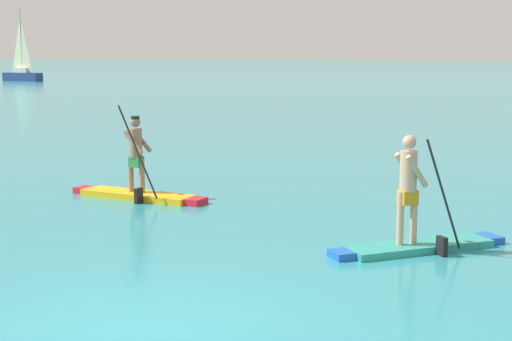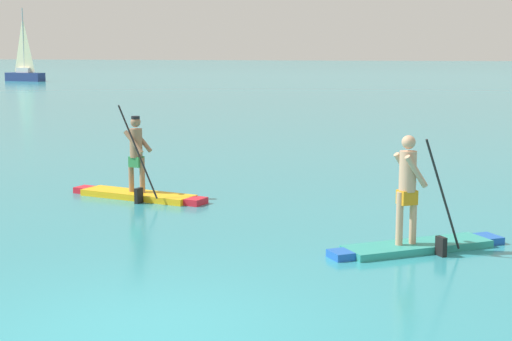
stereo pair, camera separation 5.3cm
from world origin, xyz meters
name	(u,v)px [view 1 (the left image)]	position (x,y,z in m)	size (l,w,h in m)	color
ground	(139,329)	(0.00, 0.00, 0.00)	(440.00, 440.00, 0.00)	teal
paddleboarder_mid_center	(138,183)	(-2.97, 7.23, 0.33)	(3.18, 1.24, 1.98)	yellow
paddleboarder_far_right	(416,226)	(2.84, 4.25, 0.38)	(2.66, 2.09, 1.83)	teal
sailboat_left_horizon	(22,71)	(-37.76, 62.45, 1.03)	(4.37, 1.97, 7.12)	navy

